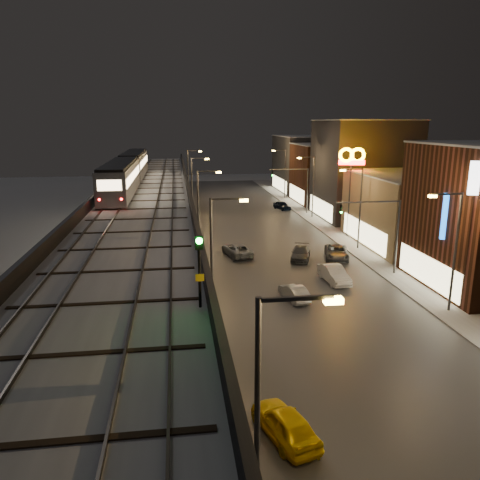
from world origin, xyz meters
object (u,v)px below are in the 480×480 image
car_near_white (294,293)px  car_onc_dark (337,253)px  car_onc_red (282,206)px  subway_train (128,170)px  car_onc_silver (334,275)px  car_onc_white (301,254)px  car_taxi (285,424)px  rail_signal (199,257)px  car_mid_silver (237,250)px

car_near_white → car_onc_dark: bearing=-134.7°
car_onc_red → subway_train: bearing=-161.1°
subway_train → car_onc_silver: bearing=-45.7°
car_onc_white → car_taxi: bearing=-87.7°
subway_train → rail_signal: (6.40, -39.89, 0.48)m
car_onc_red → car_onc_silver: bearing=-111.4°
subway_train → car_onc_white: (18.06, -12.36, -7.59)m
rail_signal → car_mid_silver: 31.25m
rail_signal → car_taxi: 8.81m
subway_train → rail_signal: subway_train is taller
subway_train → car_onc_silver: (19.14, -19.62, -7.51)m
car_mid_silver → car_onc_silver: size_ratio=1.09×
car_taxi → car_onc_white: 28.35m
car_mid_silver → car_onc_white: (6.30, -2.18, -0.02)m
subway_train → car_taxi: subway_train is taller
car_onc_silver → car_onc_white: size_ratio=0.99×
car_onc_dark → car_onc_white: bearing=-169.9°
subway_train → car_onc_red: (22.47, 15.69, -7.58)m
car_near_white → car_onc_white: 11.45m
car_taxi → car_near_white: size_ratio=1.13×
car_mid_silver → car_onc_silver: car_onc_silver is taller
car_onc_silver → car_near_white: bearing=-145.0°
car_onc_silver → car_onc_dark: 7.42m
car_taxi → car_onc_red: (12.41, 55.24, -0.05)m
car_near_white → car_onc_silver: car_onc_silver is taller
car_taxi → car_onc_silver: size_ratio=0.94×
subway_train → car_near_white: size_ratio=9.05×
car_onc_white → car_mid_silver: bearing=179.6°
car_near_white → car_onc_red: bearing=-112.0°
subway_train → car_onc_dark: bearing=-30.2°
car_near_white → car_onc_silver: 5.82m
car_onc_dark → car_onc_silver: bearing=-95.8°
car_onc_white → car_near_white: bearing=-88.8°
subway_train → car_onc_white: bearing=-34.4°
car_onc_red → car_onc_dark: bearing=-107.4°
car_onc_silver → car_onc_dark: car_onc_silver is taller
subway_train → rail_signal: bearing=-80.9°
car_taxi → car_onc_dark: size_ratio=0.85×
car_near_white → car_onc_red: 39.74m
car_mid_silver → car_onc_silver: 11.98m
car_onc_silver → car_mid_silver: bearing=124.1°
car_onc_dark → car_onc_white: 3.74m
car_onc_white → car_onc_red: size_ratio=1.15×
car_onc_silver → car_onc_red: car_onc_silver is taller
car_mid_silver → car_taxi: bearing=74.3°
car_taxi → car_onc_dark: bearing=-130.8°
car_onc_white → car_onc_dark: bearing=13.8°
car_near_white → car_onc_red: (7.86, 38.96, 0.05)m
car_onc_silver → car_onc_red: 35.46m
car_near_white → subway_train: bearing=-68.5°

